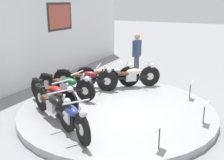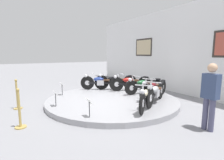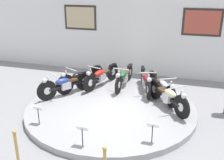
{
  "view_description": "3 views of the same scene",
  "coord_description": "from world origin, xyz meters",
  "views": [
    {
      "loc": [
        -5.64,
        -2.69,
        2.77
      ],
      "look_at": [
        0.24,
        0.26,
        0.78
      ],
      "focal_mm": 42.0,
      "sensor_mm": 36.0,
      "label": 1
    },
    {
      "loc": [
        5.69,
        -3.28,
        1.87
      ],
      "look_at": [
        0.07,
        -0.05,
        0.88
      ],
      "focal_mm": 28.0,
      "sensor_mm": 36.0,
      "label": 2
    },
    {
      "loc": [
        2.06,
        -6.68,
        3.57
      ],
      "look_at": [
        -0.05,
        0.27,
        0.86
      ],
      "focal_mm": 42.0,
      "sensor_mm": 36.0,
      "label": 3
    }
  ],
  "objects": [
    {
      "name": "motorcycle_maroon",
      "position": [
        0.78,
        1.39,
        0.55
      ],
      "size": [
        0.73,
        1.9,
        0.79
      ],
      "color": "black",
      "rests_on": "display_platform"
    },
    {
      "name": "visitor_standing",
      "position": [
        3.33,
        0.78,
        0.93
      ],
      "size": [
        0.36,
        0.22,
        1.65
      ],
      "color": "#4C4C6B",
      "rests_on": "ground_plane"
    },
    {
      "name": "back_wall",
      "position": [
        0.0,
        3.61,
        2.02
      ],
      "size": [
        14.0,
        0.22,
        4.03
      ],
      "color": "white",
      "rests_on": "ground_plane"
    },
    {
      "name": "motorcycle_blue",
      "position": [
        -1.61,
        0.3,
        0.55
      ],
      "size": [
        1.16,
        1.68,
        0.8
      ],
      "color": "black",
      "rests_on": "display_platform"
    },
    {
      "name": "motorcycle_cream",
      "position": [
        1.61,
        0.3,
        0.55
      ],
      "size": [
        1.31,
        1.58,
        0.8
      ],
      "color": "black",
      "rests_on": "display_platform"
    },
    {
      "name": "motorcycle_green",
      "position": [
        -0.0,
        1.55,
        0.54
      ],
      "size": [
        0.54,
        1.96,
        0.78
      ],
      "color": "black",
      "rests_on": "display_platform"
    },
    {
      "name": "display_platform",
      "position": [
        0.0,
        0.0,
        0.08
      ],
      "size": [
        4.95,
        4.95,
        0.16
      ],
      "primitive_type": "cylinder",
      "color": "#99999E",
      "rests_on": "ground_plane"
    },
    {
      "name": "ground_plane",
      "position": [
        0.0,
        0.0,
        0.0
      ],
      "size": [
        60.0,
        60.0,
        0.0
      ],
      "primitive_type": "plane",
      "color": "gray"
    },
    {
      "name": "info_placard_front_left",
      "position": [
        -1.45,
        -1.55,
        0.53
      ],
      "size": [
        0.26,
        0.11,
        0.51
      ],
      "color": "#333338",
      "rests_on": "display_platform"
    },
    {
      "name": "motorcycle_red",
      "position": [
        -0.78,
        1.39,
        0.55
      ],
      "size": [
        0.7,
        1.92,
        0.8
      ],
      "color": "black",
      "rests_on": "display_platform"
    },
    {
      "name": "info_placard_front_right",
      "position": [
        1.45,
        -1.55,
        0.53
      ],
      "size": [
        0.26,
        0.11,
        0.51
      ],
      "color": "#333338",
      "rests_on": "display_platform"
    },
    {
      "name": "motorcycle_black",
      "position": [
        -1.36,
        0.93,
        0.56
      ],
      "size": [
        0.95,
        1.84,
        0.81
      ],
      "color": "black",
      "rests_on": "display_platform"
    },
    {
      "name": "info_placard_front_centre",
      "position": [
        0.0,
        -2.12,
        0.53
      ],
      "size": [
        0.26,
        0.11,
        0.51
      ],
      "color": "#333338",
      "rests_on": "display_platform"
    },
    {
      "name": "motorcycle_silver",
      "position": [
        1.36,
        0.93,
        0.56
      ],
      "size": [
        1.08,
        1.75,
        0.8
      ],
      "color": "black",
      "rests_on": "display_platform"
    }
  ]
}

